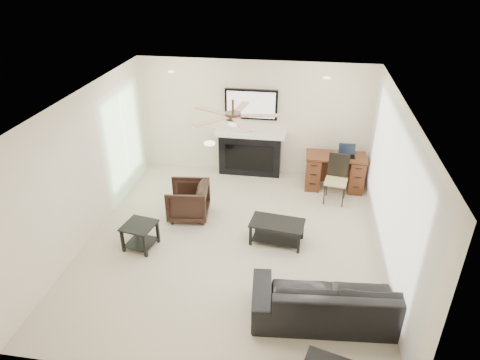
# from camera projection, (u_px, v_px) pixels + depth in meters

# --- Properties ---
(room_shell) EXTENTS (5.50, 5.54, 2.52)m
(room_shell) POSITION_uv_depth(u_px,v_px,m) (245.00, 152.00, 6.63)
(room_shell) COLOR #BDB398
(room_shell) RESTS_ON ground
(sofa) EXTENTS (2.28, 1.05, 0.65)m
(sofa) POSITION_uv_depth(u_px,v_px,m) (335.00, 299.00, 5.72)
(sofa) COLOR black
(sofa) RESTS_ON ground
(armchair) EXTENTS (0.82, 0.80, 0.68)m
(armchair) POSITION_uv_depth(u_px,v_px,m) (188.00, 201.00, 7.94)
(armchair) COLOR black
(armchair) RESTS_ON ground
(coffee_table) EXTENTS (0.95, 0.61, 0.40)m
(coffee_table) POSITION_uv_depth(u_px,v_px,m) (277.00, 232.00, 7.30)
(coffee_table) COLOR black
(coffee_table) RESTS_ON ground
(end_table_left) EXTENTS (0.58, 0.58, 0.45)m
(end_table_left) POSITION_uv_depth(u_px,v_px,m) (140.00, 236.00, 7.16)
(end_table_left) COLOR black
(end_table_left) RESTS_ON ground
(fireplace_unit) EXTENTS (1.52, 0.34, 1.91)m
(fireplace_unit) POSITION_uv_depth(u_px,v_px,m) (250.00, 134.00, 9.19)
(fireplace_unit) COLOR black
(fireplace_unit) RESTS_ON ground
(desk) EXTENTS (1.22, 0.56, 0.76)m
(desk) POSITION_uv_depth(u_px,v_px,m) (335.00, 172.00, 8.88)
(desk) COLOR #371A0D
(desk) RESTS_ON ground
(desk_chair) EXTENTS (0.49, 0.50, 0.97)m
(desk_chair) POSITION_uv_depth(u_px,v_px,m) (336.00, 180.00, 8.35)
(desk_chair) COLOR black
(desk_chair) RESTS_ON ground
(laptop) EXTENTS (0.33, 0.24, 0.23)m
(laptop) POSITION_uv_depth(u_px,v_px,m) (347.00, 151.00, 8.60)
(laptop) COLOR black
(laptop) RESTS_ON desk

